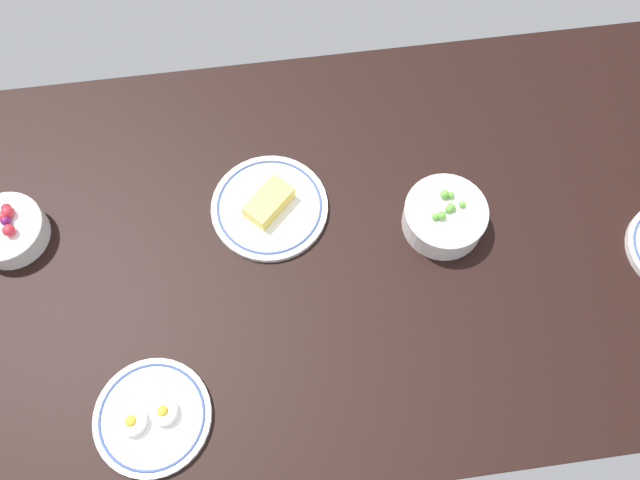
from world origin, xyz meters
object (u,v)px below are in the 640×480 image
at_px(plate_eggs, 152,417).
at_px(bowl_peas, 444,216).
at_px(bowl_berries, 8,230).
at_px(plate_cheese, 269,206).

bearing_deg(plate_eggs, bowl_peas, -152.54).
distance_m(bowl_peas, bowl_berries, 0.76).
relative_size(bowl_berries, plate_cheese, 0.63).
bearing_deg(plate_cheese, bowl_berries, -0.91).
height_order(plate_eggs, bowl_peas, bowl_peas).
xyz_separation_m(bowl_peas, bowl_berries, (0.76, -0.08, -0.00)).
distance_m(plate_eggs, bowl_berries, 0.42).
bearing_deg(bowl_peas, plate_cheese, -13.18).
bearing_deg(bowl_berries, bowl_peas, 174.13).
xyz_separation_m(bowl_berries, plate_cheese, (-0.46, 0.01, -0.02)).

